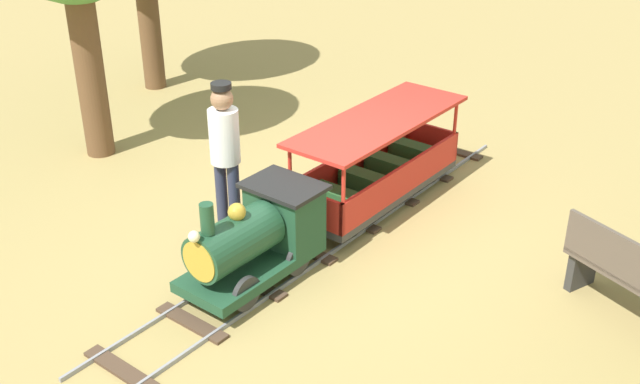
% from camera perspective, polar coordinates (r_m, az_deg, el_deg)
% --- Properties ---
extents(ground_plane, '(60.00, 60.00, 0.00)m').
position_cam_1_polar(ground_plane, '(7.84, 0.63, -3.20)').
color(ground_plane, '#A38C51').
extents(track, '(0.76, 6.05, 0.04)m').
position_cam_1_polar(track, '(7.81, 0.51, -3.18)').
color(track, gray).
rests_on(track, ground_plane).
extents(locomotive, '(0.72, 1.45, 1.01)m').
position_cam_1_polar(locomotive, '(6.90, -4.71, -3.25)').
color(locomotive, '#1E472D').
rests_on(locomotive, ground_plane).
extents(passenger_car, '(0.82, 2.35, 0.97)m').
position_cam_1_polar(passenger_car, '(8.27, 4.34, 1.75)').
color(passenger_car, '#3F3F3F').
rests_on(passenger_car, ground_plane).
extents(conductor_person, '(0.30, 0.30, 1.62)m').
position_cam_1_polar(conductor_person, '(7.51, -7.16, 3.35)').
color(conductor_person, '#282D47').
rests_on(conductor_person, ground_plane).
extents(park_bench, '(1.36, 0.83, 0.82)m').
position_cam_1_polar(park_bench, '(6.92, 22.61, -6.07)').
color(park_bench, brown).
rests_on(park_bench, ground_plane).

